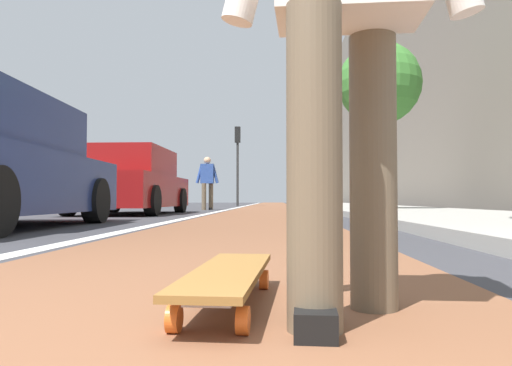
# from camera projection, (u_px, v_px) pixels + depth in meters

# --- Properties ---
(ground_plane) EXTENTS (80.00, 80.00, 0.00)m
(ground_plane) POSITION_uv_depth(u_px,v_px,m) (261.00, 214.00, 10.62)
(ground_plane) COLOR #38383D
(bike_lane_paint) EXTENTS (56.00, 2.16, 0.00)m
(bike_lane_paint) POSITION_uv_depth(u_px,v_px,m) (270.00, 206.00, 24.60)
(bike_lane_paint) COLOR brown
(bike_lane_paint) RESTS_ON ground
(lane_stripe_white) EXTENTS (52.00, 0.16, 0.01)m
(lane_stripe_white) POSITION_uv_depth(u_px,v_px,m) (240.00, 207.00, 20.66)
(lane_stripe_white) COLOR silver
(lane_stripe_white) RESTS_ON ground
(sidewalk_curb) EXTENTS (52.00, 3.20, 0.11)m
(sidewalk_curb) POSITION_uv_depth(u_px,v_px,m) (352.00, 207.00, 18.48)
(sidewalk_curb) COLOR #9E9B93
(sidewalk_curb) RESTS_ON ground
(building_facade) EXTENTS (40.00, 1.20, 12.89)m
(building_facade) POSITION_uv_depth(u_px,v_px,m) (403.00, 68.00, 22.57)
(building_facade) COLOR slate
(building_facade) RESTS_ON ground
(skateboard) EXTENTS (0.85, 0.25, 0.11)m
(skateboard) POSITION_uv_depth(u_px,v_px,m) (228.00, 276.00, 1.48)
(skateboard) COLOR orange
(skateboard) RESTS_ON ground
(parked_car_mid) EXTENTS (4.24, 1.98, 1.46)m
(parked_car_mid) POSITION_uv_depth(u_px,v_px,m) (130.00, 183.00, 10.93)
(parked_car_mid) COLOR maroon
(parked_car_mid) RESTS_ON ground
(traffic_light) EXTENTS (0.33, 0.28, 4.02)m
(traffic_light) POSITION_uv_depth(u_px,v_px,m) (238.00, 151.00, 24.69)
(traffic_light) COLOR #2D2D2D
(traffic_light) RESTS_ON ground
(street_tree_mid) EXTENTS (1.97, 1.97, 4.09)m
(street_tree_mid) POSITION_uv_depth(u_px,v_px,m) (380.00, 85.00, 11.64)
(street_tree_mid) COLOR brown
(street_tree_mid) RESTS_ON ground
(pedestrian_distant) EXTENTS (0.47, 0.72, 1.66)m
(pedestrian_distant) POSITION_uv_depth(u_px,v_px,m) (207.00, 180.00, 15.20)
(pedestrian_distant) COLOR brown
(pedestrian_distant) RESTS_ON ground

